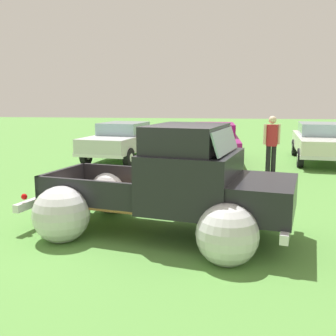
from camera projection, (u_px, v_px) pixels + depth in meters
name	position (u px, v px, depth m)	size (l,w,h in m)	color
ground_plane	(157.00, 232.00, 7.10)	(80.00, 80.00, 0.00)	#548C3D
vintage_pickup_truck	(177.00, 192.00, 6.84)	(4.92, 3.51, 1.96)	black
show_car_0	(123.00, 140.00, 15.21)	(2.47, 4.56, 1.43)	black
show_car_1	(214.00, 141.00, 14.59)	(1.87, 4.72, 1.43)	black
show_car_2	(320.00, 141.00, 14.84)	(2.30, 4.87, 1.43)	black
spectator_0	(272.00, 141.00, 12.36)	(0.54, 0.40, 1.81)	black
lane_cone_0	(107.00, 186.00, 9.35)	(0.36, 0.36, 0.63)	black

